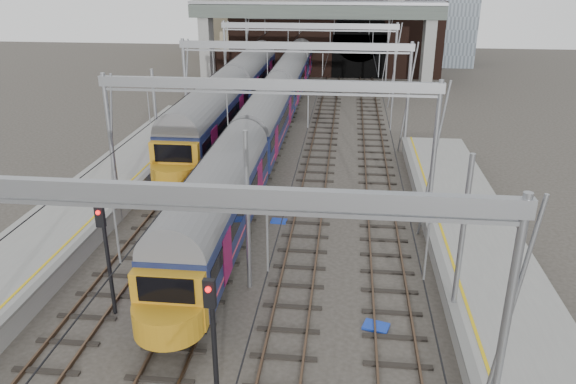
# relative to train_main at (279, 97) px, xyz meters

# --- Properties ---
(ground) EXTENTS (160.00, 160.00, 0.00)m
(ground) POSITION_rel_train_main_xyz_m (2.00, -28.49, -2.43)
(ground) COLOR #38332D
(ground) RESTS_ON ground
(platform_left) EXTENTS (4.32, 55.00, 1.12)m
(platform_left) POSITION_rel_train_main_xyz_m (-8.18, -25.99, -1.88)
(platform_left) COLOR gray
(platform_left) RESTS_ON ground
(platform_right) EXTENTS (4.32, 47.00, 1.12)m
(platform_right) POSITION_rel_train_main_xyz_m (12.18, -29.99, -1.88)
(platform_right) COLOR gray
(platform_right) RESTS_ON ground
(tracks) EXTENTS (14.40, 80.00, 0.22)m
(tracks) POSITION_rel_train_main_xyz_m (2.00, -13.49, -2.41)
(tracks) COLOR #4C3828
(tracks) RESTS_ON ground
(overhead_line) EXTENTS (16.80, 80.00, 8.00)m
(overhead_line) POSITION_rel_train_main_xyz_m (2.00, -7.00, 4.14)
(overhead_line) COLOR gray
(overhead_line) RESTS_ON ground
(retaining_wall) EXTENTS (28.00, 2.75, 9.00)m
(retaining_wall) POSITION_rel_train_main_xyz_m (3.40, 23.45, 1.90)
(retaining_wall) COLOR black
(retaining_wall) RESTS_ON ground
(overbridge) EXTENTS (28.00, 3.00, 9.25)m
(overbridge) POSITION_rel_train_main_xyz_m (2.00, 17.51, 4.84)
(overbridge) COLOR gray
(overbridge) RESTS_ON ground
(train_main) EXTENTS (2.70, 62.54, 4.68)m
(train_main) POSITION_rel_train_main_xyz_m (0.00, 0.00, 0.00)
(train_main) COLOR black
(train_main) RESTS_ON ground
(train_second) EXTENTS (2.99, 34.58, 5.08)m
(train_second) POSITION_rel_train_main_xyz_m (-4.00, 0.04, 0.17)
(train_second) COLOR black
(train_second) RESTS_ON ground
(signal_near_left) EXTENTS (0.35, 0.46, 4.78)m
(signal_near_left) POSITION_rel_train_main_xyz_m (-3.02, -29.09, 0.59)
(signal_near_left) COLOR black
(signal_near_left) RESTS_ON ground
(signal_near_centre) EXTENTS (0.35, 0.47, 4.89)m
(signal_near_centre) POSITION_rel_train_main_xyz_m (2.29, -33.96, 0.65)
(signal_near_centre) COLOR black
(signal_near_centre) RESTS_ON ground
(equip_cover_a) EXTENTS (0.98, 0.75, 0.11)m
(equip_cover_a) POSITION_rel_train_main_xyz_m (0.54, -29.06, -2.38)
(equip_cover_a) COLOR #1737B2
(equip_cover_a) RESTS_ON ground
(equip_cover_b) EXTENTS (0.87, 0.64, 0.10)m
(equip_cover_b) POSITION_rel_train_main_xyz_m (2.44, -19.80, -2.38)
(equip_cover_b) COLOR #1737B2
(equip_cover_b) RESTS_ON ground
(equip_cover_c) EXTENTS (1.11, 0.92, 0.11)m
(equip_cover_c) POSITION_rel_train_main_xyz_m (7.33, -28.90, -2.37)
(equip_cover_c) COLOR #1737B2
(equip_cover_c) RESTS_ON ground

